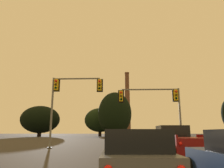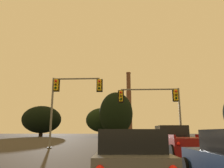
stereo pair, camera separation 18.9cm
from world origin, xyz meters
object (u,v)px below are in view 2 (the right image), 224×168
Objects in this scene: pickup_truck_right_lane_front at (178,142)px; traffic_light_overhead_left at (69,94)px; smokestack at (129,109)px; hatchback_center_lane_second at (130,159)px; traffic_light_overhead_right at (158,101)px.

pickup_truck_right_lane_front is 0.87× the size of traffic_light_overhead_left.
smokestack is (0.98, 125.31, 14.93)m from pickup_truck_right_lane_front.
pickup_truck_right_lane_front is 1.34× the size of hatchback_center_lane_second.
smokestack is at bearing 86.54° from hatchback_center_lane_second.
smokestack is (9.27, 119.23, 10.85)m from traffic_light_overhead_left.
traffic_light_overhead_right reaches higher than hatchback_center_lane_second.
pickup_truck_right_lane_front is at bearing 65.62° from hatchback_center_lane_second.
hatchback_center_lane_second is 0.10× the size of smokestack.
traffic_light_overhead_left is 8.49m from traffic_light_overhead_right.
pickup_truck_right_lane_front is 11.06m from traffic_light_overhead_left.
hatchback_center_lane_second is (-3.12, -7.46, -0.14)m from pickup_truck_right_lane_front.
pickup_truck_right_lane_front is at bearing -90.88° from traffic_light_overhead_right.
smokestack is (0.87, 118.14, 11.47)m from traffic_light_overhead_right.
traffic_light_overhead_right reaches higher than pickup_truck_right_lane_front.
traffic_light_overhead_left reaches higher than hatchback_center_lane_second.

